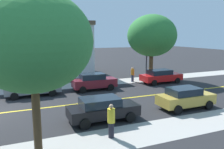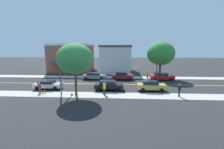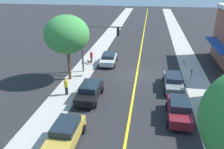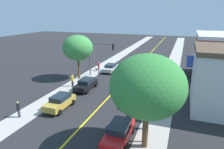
{
  "view_description": "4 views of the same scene",
  "coord_description": "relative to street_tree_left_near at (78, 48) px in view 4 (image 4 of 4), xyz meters",
  "views": [
    {
      "loc": [
        17.1,
        1.82,
        5.4
      ],
      "look_at": [
        -0.14,
        9.1,
        2.12
      ],
      "focal_mm": 36.96,
      "sensor_mm": 36.0,
      "label": 1
    },
    {
      "loc": [
        28.76,
        8.64,
        6.76
      ],
      "look_at": [
        1.74,
        7.04,
        2.07
      ],
      "focal_mm": 26.31,
      "sensor_mm": 36.0,
      "label": 2
    },
    {
      "loc": [
        -1.18,
        25.5,
        10.76
      ],
      "look_at": [
        2.05,
        5.82,
        2.29
      ],
      "focal_mm": 36.97,
      "sensor_mm": 36.0,
      "label": 3
    },
    {
      "loc": [
        -8.7,
        31.23,
        10.55
      ],
      "look_at": [
        0.86,
        4.65,
        1.95
      ],
      "focal_mm": 32.8,
      "sensor_mm": 36.0,
      "label": 4
    }
  ],
  "objects": [
    {
      "name": "ground_plane",
      "position": [
        -7.46,
        -2.48,
        -5.11
      ],
      "size": [
        140.0,
        140.0,
        0.0
      ],
      "primitive_type": "plane",
      "color": "#262628"
    },
    {
      "name": "sidewalk_left",
      "position": [
        -14.18,
        -2.48,
        -5.11
      ],
      "size": [
        2.8,
        126.0,
        0.01
      ],
      "primitive_type": "cube",
      "color": "#ADA8A0",
      "rests_on": "ground"
    },
    {
      "name": "sidewalk_right",
      "position": [
        -0.73,
        -2.48,
        -5.11
      ],
      "size": [
        2.8,
        126.0,
        0.01
      ],
      "primitive_type": "cube",
      "color": "#ADA8A0",
      "rests_on": "ground"
    },
    {
      "name": "road_centerline_stripe",
      "position": [
        -7.46,
        -2.48,
        -5.11
      ],
      "size": [
        0.2,
        126.0,
        0.0
      ],
      "primitive_type": "cube",
      "color": "yellow",
      "rests_on": "ground"
    },
    {
      "name": "street_tree_left_near",
      "position": [
        0.0,
        0.0,
        0.0
      ],
      "size": [
        4.82,
        4.82,
        7.18
      ],
      "color": "brown",
      "rests_on": "ground"
    },
    {
      "name": "street_tree_right_corner",
      "position": [
        -13.8,
        14.32,
        0.12
      ],
      "size": [
        5.78,
        5.78,
        7.7
      ],
      "color": "brown",
      "rests_on": "ground"
    },
    {
      "name": "fire_hydrant",
      "position": [
        -13.27,
        -6.13,
        -4.73
      ],
      "size": [
        0.44,
        0.24,
        0.78
      ],
      "color": "silver",
      "rests_on": "ground"
    },
    {
      "name": "parking_meter",
      "position": [
        -13.54,
        -1.75,
        -4.27
      ],
      "size": [
        0.12,
        0.18,
        1.28
      ],
      "color": "#4C4C51",
      "rests_on": "ground"
    },
    {
      "name": "traffic_light_mast",
      "position": [
        -2.34,
        -2.43,
        -1.07
      ],
      "size": [
        4.77,
        0.32,
        6.1
      ],
      "rotation": [
        0.0,
        0.0,
        3.14
      ],
      "color": "#474C47",
      "rests_on": "ground"
    },
    {
      "name": "street_lamp",
      "position": [
        -13.78,
        13.66,
        -1.28
      ],
      "size": [
        0.7,
        0.36,
        6.16
      ],
      "color": "#38383D",
      "rests_on": "ground"
    },
    {
      "name": "red_sedan_left_curb",
      "position": [
        -11.56,
        14.21,
        -4.32
      ],
      "size": [
        2.11,
        4.69,
        1.52
      ],
      "rotation": [
        0.0,
        0.0,
        1.59
      ],
      "color": "red",
      "rests_on": "ground"
    },
    {
      "name": "silver_sedan_right_curb",
      "position": [
        -3.49,
        -5.53,
        -4.38
      ],
      "size": [
        2.19,
        4.29,
        1.35
      ],
      "rotation": [
        0.0,
        0.0,
        1.61
      ],
      "color": "#B7BABF",
      "rests_on": "ground"
    },
    {
      "name": "grey_sedan_left_curb",
      "position": [
        -11.39,
        0.56,
        -4.35
      ],
      "size": [
        1.98,
        4.72,
        1.43
      ],
      "rotation": [
        0.0,
        0.0,
        1.58
      ],
      "color": "slate",
      "rests_on": "ground"
    },
    {
      "name": "maroon_sedan_left_curb",
      "position": [
        -11.41,
        6.29,
        -4.27
      ],
      "size": [
        2.02,
        4.26,
        1.63
      ],
      "rotation": [
        0.0,
        0.0,
        1.55
      ],
      "color": "maroon",
      "rests_on": "ground"
    },
    {
      "name": "gold_sedan_right_curb",
      "position": [
        -3.35,
        10.67,
        -4.3
      ],
      "size": [
        2.0,
        4.2,
        1.56
      ],
      "rotation": [
        0.0,
        0.0,
        1.57
      ],
      "color": "#B29338",
      "rests_on": "ground"
    },
    {
      "name": "black_sedan_right_curb",
      "position": [
        -3.4,
        4.19,
        -4.33
      ],
      "size": [
        2.07,
        4.43,
        1.5
      ],
      "rotation": [
        0.0,
        0.0,
        1.56
      ],
      "color": "black",
      "rests_on": "ground"
    },
    {
      "name": "pedestrian_black_shirt",
      "position": [
        -0.5,
        13.93,
        -4.15
      ],
      "size": [
        0.33,
        0.33,
        1.79
      ],
      "rotation": [
        0.0,
        0.0,
        3.73
      ],
      "color": "#33384C",
      "rests_on": "ground"
    },
    {
      "name": "pedestrian_red_shirt",
      "position": [
        -1.1,
        -5.68,
        -4.28
      ],
      "size": [
        0.37,
        0.37,
        1.6
      ],
      "rotation": [
        0.0,
        0.0,
        4.06
      ],
      "color": "brown",
      "rests_on": "ground"
    },
    {
      "name": "pedestrian_yellow_shirt",
      "position": [
        -0.94,
        3.76,
        -4.16
      ],
      "size": [
        0.4,
        0.4,
        1.83
      ],
      "rotation": [
        0.0,
        0.0,
        0.09
      ],
      "color": "black",
      "rests_on": "ground"
    },
    {
      "name": "pedestrian_orange_shirt",
      "position": [
        -13.44,
        11.64,
        -4.22
      ],
      "size": [
        0.39,
        0.39,
        1.71
      ],
      "rotation": [
        0.0,
        0.0,
        4.3
      ],
      "color": "#33384C",
      "rests_on": "ground"
    },
    {
      "name": "small_dog",
      "position": [
        -0.93,
        -5.04,
        -4.76
      ],
      "size": [
        0.68,
        0.53,
        0.53
      ],
      "rotation": [
        0.0,
        0.0,
        5.71
      ],
      "color": "#4C3828",
      "rests_on": "ground"
    }
  ]
}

